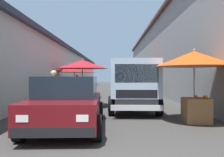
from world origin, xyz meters
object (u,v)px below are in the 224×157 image
fruit_stall_near_left (194,66)px  parked_scooter (151,91)px  delivery_truck (134,87)px  vendor_in_shade (54,89)px  fruit_stall_mid_lane (83,70)px  vendor_by_crates (77,84)px  fruit_stall_far_right (74,72)px  fruit_stall_near_right (137,73)px  hatchback_car (68,102)px

fruit_stall_near_left → parked_scooter: fruit_stall_near_left is taller
delivery_truck → vendor_in_shade: delivery_truck is taller
vendor_in_shade → parked_scooter: size_ratio=0.99×
vendor_in_shade → fruit_stall_mid_lane: bearing=-17.6°
vendor_by_crates → vendor_in_shade: 7.88m
fruit_stall_far_right → fruit_stall_near_right: 6.19m
fruit_stall_mid_lane → parked_scooter: bearing=-37.5°
vendor_by_crates → fruit_stall_near_right: bearing=-56.1°
fruit_stall_mid_lane → vendor_by_crates: (5.48, 1.16, -0.84)m
fruit_stall_mid_lane → fruit_stall_far_right: bearing=14.9°
vendor_in_shade → vendor_by_crates: bearing=2.9°
fruit_stall_far_right → vendor_in_shade: bearing=-176.8°
fruit_stall_near_right → hatchback_car: bearing=166.1°
vendor_by_crates → parked_scooter: 5.23m
vendor_by_crates → vendor_in_shade: size_ratio=0.93×
fruit_stall_near_right → delivery_truck: size_ratio=0.47×
fruit_stall_far_right → fruit_stall_near_left: bearing=-147.3°
delivery_truck → hatchback_car: bearing=143.2°
delivery_truck → parked_scooter: 7.14m
fruit_stall_far_right → parked_scooter: size_ratio=1.70×
fruit_stall_far_right → delivery_truck: 6.80m
fruit_stall_far_right → fruit_stall_mid_lane: bearing=-165.1°
fruit_stall_mid_lane → hatchback_car: fruit_stall_mid_lane is taller
parked_scooter → delivery_truck: bearing=165.4°
fruit_stall_near_left → fruit_stall_far_right: 9.40m
vendor_in_shade → parked_scooter: (7.66, -4.80, -0.53)m
fruit_stall_near_left → fruit_stall_near_right: (12.17, 0.60, -0.01)m
vendor_in_shade → delivery_truck: bearing=-75.4°
fruit_stall_near_right → fruit_stall_mid_lane: bearing=158.5°
parked_scooter → fruit_stall_mid_lane: bearing=142.5°
fruit_stall_far_right → parked_scooter: bearing=-78.8°
fruit_stall_near_left → hatchback_car: 3.99m
fruit_stall_mid_lane → vendor_in_shade: 2.61m
fruit_stall_near_left → vendor_by_crates: (9.13, 5.11, -0.88)m
fruit_stall_near_left → fruit_stall_mid_lane: 5.38m
delivery_truck → fruit_stall_near_right: bearing=-6.2°
fruit_stall_mid_lane → parked_scooter: size_ratio=1.42×
parked_scooter → vendor_by_crates: bearing=87.8°
hatchback_car → delivery_truck: size_ratio=0.80×
fruit_stall_far_right → parked_scooter: fruit_stall_far_right is taller
vendor_by_crates → vendor_in_shade: (-7.87, -0.40, 0.08)m
hatchback_car → vendor_by_crates: (9.87, 1.33, 0.16)m
delivery_truck → vendor_by_crates: (7.08, 3.41, -0.14)m
fruit_stall_near_left → delivery_truck: bearing=39.6°
fruit_stall_far_right → delivery_truck: (-5.86, -3.38, -0.73)m
fruit_stall_near_right → vendor_by_crates: fruit_stall_near_right is taller
fruit_stall_near_right → parked_scooter: size_ratio=1.37×
delivery_truck → vendor_in_shade: bearing=104.6°
fruit_stall_near_right → vendor_by_crates: (-3.03, 4.52, -0.87)m
fruit_stall_near_left → fruit_stall_near_right: same height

